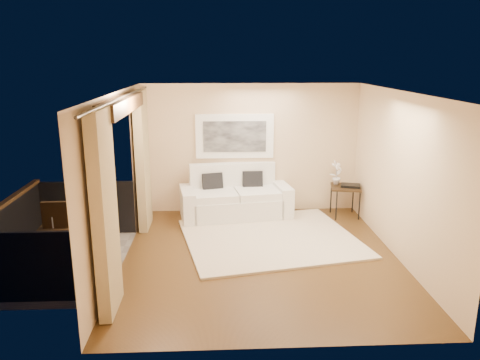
{
  "coord_description": "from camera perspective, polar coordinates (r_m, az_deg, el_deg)",
  "views": [
    {
      "loc": [
        -0.7,
        -7.14,
        3.22
      ],
      "look_at": [
        -0.3,
        1.06,
        1.05
      ],
      "focal_mm": 35.0,
      "sensor_mm": 36.0,
      "label": 1
    }
  ],
  "objects": [
    {
      "name": "balcony_chair_near",
      "position": [
        7.67,
        -21.37,
        -5.93
      ],
      "size": [
        0.49,
        0.49,
        1.09
      ],
      "rotation": [
        0.0,
        0.0,
        0.03
      ],
      "color": "#312010",
      "rests_on": "balcony"
    },
    {
      "name": "orchid",
      "position": [
        9.85,
        11.69,
        0.88
      ],
      "size": [
        0.33,
        0.31,
        0.52
      ],
      "primitive_type": "imported",
      "rotation": [
        0.0,
        0.0,
        0.65
      ],
      "color": "white",
      "rests_on": "side_table"
    },
    {
      "name": "room_shell",
      "position": [
        7.32,
        -14.26,
        8.85
      ],
      "size": [
        5.0,
        6.4,
        5.0
      ],
      "color": "white",
      "rests_on": "ground"
    },
    {
      "name": "vase",
      "position": [
        7.73,
        -21.85,
        -4.83
      ],
      "size": [
        0.04,
        0.04,
        0.18
      ],
      "primitive_type": "cylinder",
      "color": "white",
      "rests_on": "bistro_table"
    },
    {
      "name": "artwork",
      "position": [
        9.74,
        -0.65,
        5.34
      ],
      "size": [
        1.62,
        0.07,
        0.92
      ],
      "color": "white",
      "rests_on": "room_shell"
    },
    {
      "name": "glass_b",
      "position": [
        7.84,
        -20.1,
        -4.64
      ],
      "size": [
        0.06,
        0.06,
        0.12
      ],
      "primitive_type": "cylinder",
      "color": "silver",
      "rests_on": "bistro_table"
    },
    {
      "name": "candle",
      "position": [
        7.95,
        -20.2,
        -4.57
      ],
      "size": [
        0.06,
        0.06,
        0.07
      ],
      "primitive_type": "cylinder",
      "color": "red",
      "rests_on": "bistro_table"
    },
    {
      "name": "rug",
      "position": [
        8.6,
        3.69,
        -7.08
      ],
      "size": [
        3.47,
        3.17,
        0.04
      ],
      "primitive_type": "cube",
      "rotation": [
        0.0,
        0.0,
        0.2
      ],
      "color": "beige",
      "rests_on": "floor"
    },
    {
      "name": "tray",
      "position": [
        9.83,
        13.32,
        -0.66
      ],
      "size": [
        0.45,
        0.38,
        0.05
      ],
      "primitive_type": "cube",
      "rotation": [
        0.0,
        0.0,
        -0.31
      ],
      "color": "black",
      "rests_on": "side_table"
    },
    {
      "name": "side_table",
      "position": [
        9.86,
        12.75,
        -1.07
      ],
      "size": [
        0.69,
        0.69,
        0.64
      ],
      "rotation": [
        0.0,
        0.0,
        -0.19
      ],
      "color": "#312010",
      "rests_on": "floor"
    },
    {
      "name": "floor",
      "position": [
        7.87,
        2.56,
        -9.39
      ],
      "size": [
        5.0,
        5.0,
        0.0
      ],
      "primitive_type": "plane",
      "color": "#533718",
      "rests_on": "ground"
    },
    {
      "name": "curtains",
      "position": [
        7.52,
        -13.54,
        -0.14
      ],
      "size": [
        0.16,
        4.8,
        2.64
      ],
      "color": "tan",
      "rests_on": "ground"
    },
    {
      "name": "bistro_table",
      "position": [
        7.93,
        -21.0,
        -5.59
      ],
      "size": [
        0.6,
        0.6,
        0.67
      ],
      "rotation": [
        0.0,
        0.0,
        0.04
      ],
      "color": "#312010",
      "rests_on": "balcony"
    },
    {
      "name": "balcony",
      "position": [
        8.19,
        -21.37,
        -8.1
      ],
      "size": [
        1.81,
        2.6,
        1.17
      ],
      "color": "#605B56",
      "rests_on": "ground"
    },
    {
      "name": "balcony_chair_far",
      "position": [
        8.17,
        -17.75,
        -4.47
      ],
      "size": [
        0.49,
        0.5,
        1.07
      ],
      "rotation": [
        0.0,
        0.0,
        3.22
      ],
      "color": "#312010",
      "rests_on": "balcony"
    },
    {
      "name": "ice_bucket",
      "position": [
        8.01,
        -22.13,
        -4.11
      ],
      "size": [
        0.18,
        0.18,
        0.2
      ],
      "primitive_type": "cylinder",
      "color": "silver",
      "rests_on": "bistro_table"
    },
    {
      "name": "sofa",
      "position": [
        9.67,
        -0.62,
        -2.29
      ],
      "size": [
        2.34,
        1.27,
        1.07
      ],
      "rotation": [
        0.0,
        0.0,
        0.15
      ],
      "color": "white",
      "rests_on": "floor"
    },
    {
      "name": "glass_a",
      "position": [
        7.76,
        -20.13,
        -4.83
      ],
      "size": [
        0.06,
        0.06,
        0.12
      ],
      "primitive_type": "cylinder",
      "color": "silver",
      "rests_on": "bistro_table"
    }
  ]
}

